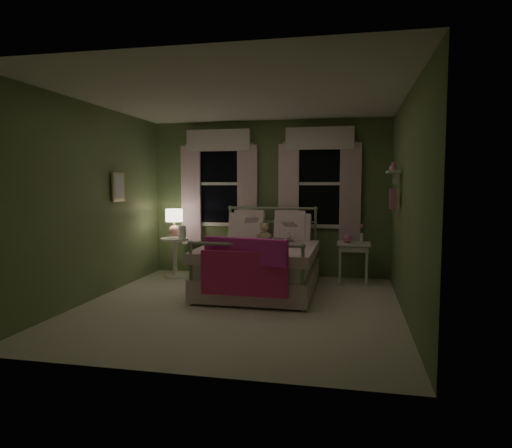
% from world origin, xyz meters
% --- Properties ---
extents(room_shell, '(4.20, 4.20, 4.20)m').
position_xyz_m(room_shell, '(0.00, 0.00, 1.30)').
color(room_shell, silver).
rests_on(room_shell, ground).
extents(bed, '(1.58, 2.04, 1.18)m').
position_xyz_m(bed, '(0.10, 0.93, 0.38)').
color(bed, white).
rests_on(bed, ground).
extents(pink_throw, '(1.10, 0.33, 0.71)m').
position_xyz_m(pink_throw, '(0.10, -0.10, 0.61)').
color(pink_throw, '#FA31B8').
rests_on(pink_throw, bed).
extents(child_left, '(0.29, 0.22, 0.72)m').
position_xyz_m(child_left, '(-0.18, 1.35, 0.93)').
color(child_left, '#F7D1DD').
rests_on(child_left, bed).
extents(child_right, '(0.42, 0.38, 0.72)m').
position_xyz_m(child_right, '(0.38, 1.35, 0.93)').
color(child_right, '#F7D1DD').
rests_on(child_right, bed).
extents(book_left, '(0.22, 0.17, 0.26)m').
position_xyz_m(book_left, '(-0.18, 1.10, 0.96)').
color(book_left, beige).
rests_on(book_left, child_left).
extents(book_right, '(0.21, 0.15, 0.26)m').
position_xyz_m(book_right, '(0.38, 1.10, 0.92)').
color(book_right, beige).
rests_on(book_right, child_right).
extents(teddy_bear, '(0.23, 0.19, 0.31)m').
position_xyz_m(teddy_bear, '(0.10, 1.19, 0.79)').
color(teddy_bear, tan).
rests_on(teddy_bear, bed).
extents(nightstand_left, '(0.46, 0.46, 0.65)m').
position_xyz_m(nightstand_left, '(-1.49, 1.59, 0.42)').
color(nightstand_left, white).
rests_on(nightstand_left, ground).
extents(table_lamp, '(0.28, 0.28, 0.46)m').
position_xyz_m(table_lamp, '(-1.49, 1.59, 0.95)').
color(table_lamp, '#F49D90').
rests_on(table_lamp, nightstand_left).
extents(book_nightstand, '(0.23, 0.27, 0.02)m').
position_xyz_m(book_nightstand, '(-1.39, 1.51, 0.66)').
color(book_nightstand, beige).
rests_on(book_nightstand, nightstand_left).
extents(nightstand_right, '(0.50, 0.40, 0.64)m').
position_xyz_m(nightstand_right, '(1.42, 1.63, 0.55)').
color(nightstand_right, white).
rests_on(nightstand_right, ground).
extents(pink_toy, '(0.14, 0.19, 0.14)m').
position_xyz_m(pink_toy, '(1.32, 1.62, 0.71)').
color(pink_toy, pink).
rests_on(pink_toy, nightstand_right).
extents(bud_vase, '(0.06, 0.06, 0.28)m').
position_xyz_m(bud_vase, '(1.54, 1.68, 0.79)').
color(bud_vase, white).
rests_on(bud_vase, nightstand_right).
extents(window_left, '(1.34, 0.13, 1.96)m').
position_xyz_m(window_left, '(-0.85, 2.03, 1.62)').
color(window_left, black).
rests_on(window_left, room_shell).
extents(window_right, '(1.34, 0.13, 1.96)m').
position_xyz_m(window_right, '(0.85, 2.03, 1.62)').
color(window_right, black).
rests_on(window_right, room_shell).
extents(wall_shelf, '(0.15, 0.50, 0.60)m').
position_xyz_m(wall_shelf, '(1.90, 0.70, 1.52)').
color(wall_shelf, white).
rests_on(wall_shelf, room_shell).
extents(framed_picture, '(0.03, 0.32, 0.42)m').
position_xyz_m(framed_picture, '(-1.95, 0.60, 1.50)').
color(framed_picture, beige).
rests_on(framed_picture, room_shell).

